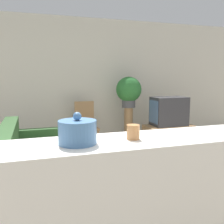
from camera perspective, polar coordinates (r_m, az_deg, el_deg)
wall_back at (r=5.48m, az=-10.23°, el=6.90°), size 9.00×0.06×2.70m
couch at (r=3.57m, az=-17.48°, el=-11.35°), size 0.90×1.84×0.82m
tv_stand at (r=5.17m, az=12.70°, el=-5.61°), size 0.96×0.44×0.49m
television at (r=5.07m, az=12.82°, el=0.19°), size 0.68×0.42×0.56m
wooden_chair at (r=5.07m, az=-6.06°, el=-2.59°), size 0.44×0.44×0.95m
plant_stand at (r=5.26m, az=3.77°, el=-3.35°), size 0.18×0.18×0.82m
potted_plant at (r=5.17m, az=3.85°, el=4.93°), size 0.52×0.52×0.63m
foreground_counter at (r=1.85m, az=8.48°, el=-22.05°), size 2.39×0.44×1.07m
decorative_bowl at (r=1.48m, az=-7.90°, el=-4.51°), size 0.22×0.22×0.19m
candle_jar at (r=1.59m, az=4.85°, el=-4.57°), size 0.08×0.08×0.09m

